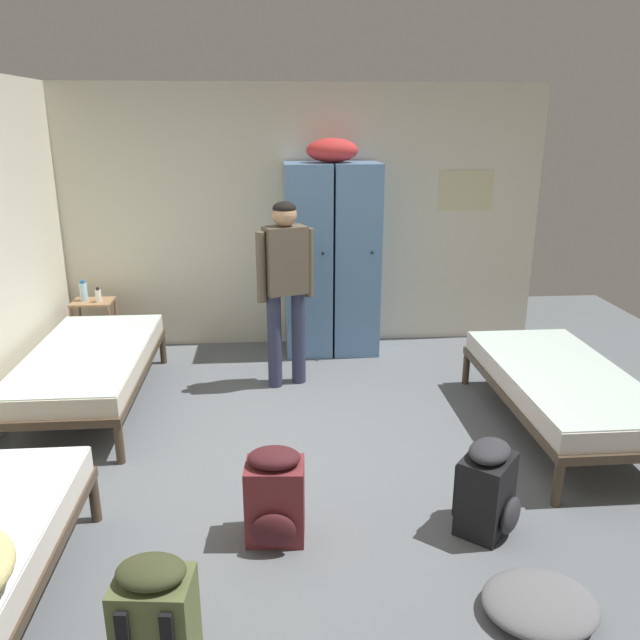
{
  "coord_description": "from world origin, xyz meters",
  "views": [
    {
      "loc": [
        -0.31,
        -3.75,
        2.24
      ],
      "look_at": [
        0.0,
        0.25,
        0.95
      ],
      "focal_mm": 35.19,
      "sensor_mm": 36.0,
      "label": 1
    }
  ],
  "objects_px": {
    "bed_left_rear": "(89,363)",
    "locker_bank": "(332,256)",
    "shelf_unit": "(95,323)",
    "bed_right": "(562,384)",
    "clothes_pile_grey": "(540,604)",
    "person_traveler": "(286,278)",
    "backpack_maroon": "(275,497)",
    "backpack_olive": "(156,618)",
    "water_bottle": "(84,291)",
    "lotion_bottle": "(98,295)",
    "backpack_black": "(488,490)"
  },
  "relations": [
    {
      "from": "bed_left_rear",
      "to": "locker_bank",
      "type": "bearing_deg",
      "value": 29.38
    },
    {
      "from": "shelf_unit",
      "to": "bed_right",
      "type": "distance_m",
      "value": 4.26
    },
    {
      "from": "locker_bank",
      "to": "clothes_pile_grey",
      "type": "height_order",
      "value": "locker_bank"
    },
    {
      "from": "bed_right",
      "to": "person_traveler",
      "type": "bearing_deg",
      "value": 152.4
    },
    {
      "from": "person_traveler",
      "to": "backpack_maroon",
      "type": "height_order",
      "value": "person_traveler"
    },
    {
      "from": "backpack_olive",
      "to": "backpack_maroon",
      "type": "bearing_deg",
      "value": 58.92
    },
    {
      "from": "water_bottle",
      "to": "lotion_bottle",
      "type": "height_order",
      "value": "water_bottle"
    },
    {
      "from": "locker_bank",
      "to": "person_traveler",
      "type": "bearing_deg",
      "value": -119.67
    },
    {
      "from": "locker_bank",
      "to": "shelf_unit",
      "type": "xyz_separation_m",
      "value": [
        -2.31,
        -0.01,
        -0.62
      ]
    },
    {
      "from": "shelf_unit",
      "to": "bed_right",
      "type": "xyz_separation_m",
      "value": [
        3.83,
        -1.86,
        0.04
      ]
    },
    {
      "from": "lotion_bottle",
      "to": "backpack_maroon",
      "type": "bearing_deg",
      "value": -60.58
    },
    {
      "from": "water_bottle",
      "to": "lotion_bottle",
      "type": "relative_size",
      "value": 1.41
    },
    {
      "from": "backpack_black",
      "to": "backpack_maroon",
      "type": "height_order",
      "value": "same"
    },
    {
      "from": "shelf_unit",
      "to": "bed_right",
      "type": "relative_size",
      "value": 0.3
    },
    {
      "from": "backpack_olive",
      "to": "clothes_pile_grey",
      "type": "bearing_deg",
      "value": 5.28
    },
    {
      "from": "shelf_unit",
      "to": "person_traveler",
      "type": "xyz_separation_m",
      "value": [
        1.84,
        -0.81,
        0.62
      ]
    },
    {
      "from": "locker_bank",
      "to": "backpack_olive",
      "type": "relative_size",
      "value": 3.76
    },
    {
      "from": "locker_bank",
      "to": "bed_right",
      "type": "relative_size",
      "value": 1.09
    },
    {
      "from": "bed_right",
      "to": "water_bottle",
      "type": "distance_m",
      "value": 4.35
    },
    {
      "from": "backpack_maroon",
      "to": "clothes_pile_grey",
      "type": "distance_m",
      "value": 1.42
    },
    {
      "from": "bed_left_rear",
      "to": "person_traveler",
      "type": "xyz_separation_m",
      "value": [
        1.59,
        0.34,
        0.59
      ]
    },
    {
      "from": "backpack_maroon",
      "to": "shelf_unit",
      "type": "bearing_deg",
      "value": 120.11
    },
    {
      "from": "shelf_unit",
      "to": "backpack_olive",
      "type": "xyz_separation_m",
      "value": [
        1.21,
        -3.79,
        -0.09
      ]
    },
    {
      "from": "backpack_maroon",
      "to": "backpack_olive",
      "type": "bearing_deg",
      "value": -121.08
    },
    {
      "from": "shelf_unit",
      "to": "water_bottle",
      "type": "bearing_deg",
      "value": 165.96
    },
    {
      "from": "locker_bank",
      "to": "lotion_bottle",
      "type": "xyz_separation_m",
      "value": [
        -2.24,
        -0.05,
        -0.34
      ]
    },
    {
      "from": "backpack_olive",
      "to": "backpack_maroon",
      "type": "distance_m",
      "value": 0.97
    },
    {
      "from": "clothes_pile_grey",
      "to": "backpack_maroon",
      "type": "bearing_deg",
      "value": 151.47
    },
    {
      "from": "locker_bank",
      "to": "lotion_bottle",
      "type": "height_order",
      "value": "locker_bank"
    },
    {
      "from": "lotion_bottle",
      "to": "person_traveler",
      "type": "bearing_deg",
      "value": -23.62
    },
    {
      "from": "water_bottle",
      "to": "clothes_pile_grey",
      "type": "xyz_separation_m",
      "value": [
        3.03,
        -3.65,
        -0.6
      ]
    },
    {
      "from": "lotion_bottle",
      "to": "backpack_black",
      "type": "relative_size",
      "value": 0.26
    },
    {
      "from": "backpack_black",
      "to": "backpack_olive",
      "type": "bearing_deg",
      "value": -154.28
    },
    {
      "from": "backpack_black",
      "to": "backpack_maroon",
      "type": "distance_m",
      "value": 1.19
    },
    {
      "from": "backpack_olive",
      "to": "backpack_black",
      "type": "relative_size",
      "value": 1.0
    },
    {
      "from": "bed_right",
      "to": "person_traveler",
      "type": "height_order",
      "value": "person_traveler"
    },
    {
      "from": "clothes_pile_grey",
      "to": "locker_bank",
      "type": "bearing_deg",
      "value": 99.99
    },
    {
      "from": "shelf_unit",
      "to": "backpack_maroon",
      "type": "height_order",
      "value": "shelf_unit"
    },
    {
      "from": "locker_bank",
      "to": "water_bottle",
      "type": "bearing_deg",
      "value": 179.74
    },
    {
      "from": "shelf_unit",
      "to": "water_bottle",
      "type": "height_order",
      "value": "water_bottle"
    },
    {
      "from": "locker_bank",
      "to": "backpack_maroon",
      "type": "xyz_separation_m",
      "value": [
        -0.59,
        -2.97,
        -0.71
      ]
    },
    {
      "from": "locker_bank",
      "to": "person_traveler",
      "type": "xyz_separation_m",
      "value": [
        -0.47,
        -0.82,
        -0.0
      ]
    },
    {
      "from": "shelf_unit",
      "to": "backpack_black",
      "type": "distance_m",
      "value": 4.16
    },
    {
      "from": "bed_left_rear",
      "to": "water_bottle",
      "type": "bearing_deg",
      "value": 105.75
    },
    {
      "from": "water_bottle",
      "to": "clothes_pile_grey",
      "type": "height_order",
      "value": "water_bottle"
    },
    {
      "from": "bed_right",
      "to": "backpack_black",
      "type": "relative_size",
      "value": 3.45
    },
    {
      "from": "backpack_olive",
      "to": "backpack_maroon",
      "type": "relative_size",
      "value": 1.0
    },
    {
      "from": "shelf_unit",
      "to": "lotion_bottle",
      "type": "height_order",
      "value": "lotion_bottle"
    },
    {
      "from": "locker_bank",
      "to": "backpack_maroon",
      "type": "bearing_deg",
      "value": -101.34
    },
    {
      "from": "backpack_maroon",
      "to": "clothes_pile_grey",
      "type": "xyz_separation_m",
      "value": [
        1.24,
        -0.67,
        -0.2
      ]
    }
  ]
}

